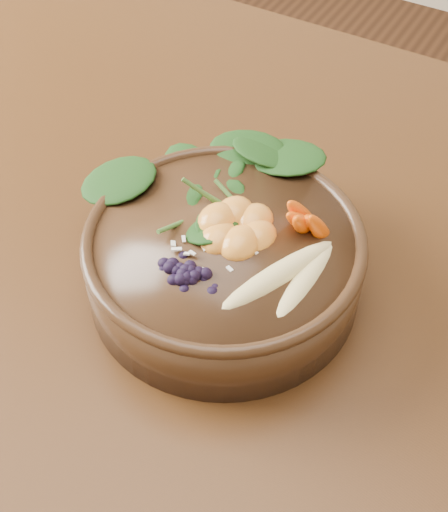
{
  "coord_description": "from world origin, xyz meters",
  "views": [
    {
      "loc": [
        0.46,
        -0.41,
        1.27
      ],
      "look_at": [
        0.24,
        -0.04,
        0.79
      ],
      "focal_mm": 50.0,
      "sensor_mm": 36.0,
      "label": 1
    }
  ],
  "objects_px": {
    "kale_heap": "(229,173)",
    "carrot_cluster": "(315,192)",
    "banana_halves": "(293,267)",
    "mandarin_cluster": "(237,218)",
    "blueberry_pile": "(185,259)",
    "dining_table": "(68,241)",
    "stoneware_bowl": "(224,263)"
  },
  "relations": [
    {
      "from": "banana_halves",
      "to": "kale_heap",
      "type": "bearing_deg",
      "value": 156.45
    },
    {
      "from": "dining_table",
      "to": "kale_heap",
      "type": "relative_size",
      "value": 9.62
    },
    {
      "from": "blueberry_pile",
      "to": "kale_heap",
      "type": "bearing_deg",
      "value": 101.13
    },
    {
      "from": "kale_heap",
      "to": "carrot_cluster",
      "type": "height_order",
      "value": "carrot_cluster"
    },
    {
      "from": "dining_table",
      "to": "kale_heap",
      "type": "height_order",
      "value": "kale_heap"
    },
    {
      "from": "stoneware_bowl",
      "to": "blueberry_pile",
      "type": "bearing_deg",
      "value": -97.81
    },
    {
      "from": "dining_table",
      "to": "banana_halves",
      "type": "bearing_deg",
      "value": -8.37
    },
    {
      "from": "carrot_cluster",
      "to": "kale_heap",
      "type": "bearing_deg",
      "value": -169.49
    },
    {
      "from": "kale_heap",
      "to": "carrot_cluster",
      "type": "bearing_deg",
      "value": -0.16
    },
    {
      "from": "carrot_cluster",
      "to": "dining_table",
      "type": "bearing_deg",
      "value": -164.82
    },
    {
      "from": "dining_table",
      "to": "mandarin_cluster",
      "type": "relative_size",
      "value": 19.86
    },
    {
      "from": "dining_table",
      "to": "mandarin_cluster",
      "type": "distance_m",
      "value": 0.3
    },
    {
      "from": "carrot_cluster",
      "to": "blueberry_pile",
      "type": "bearing_deg",
      "value": -109.55
    },
    {
      "from": "kale_heap",
      "to": "blueberry_pile",
      "type": "bearing_deg",
      "value": -78.87
    },
    {
      "from": "dining_table",
      "to": "banana_halves",
      "type": "distance_m",
      "value": 0.36
    },
    {
      "from": "stoneware_bowl",
      "to": "dining_table",
      "type": "bearing_deg",
      "value": 171.49
    },
    {
      "from": "stoneware_bowl",
      "to": "mandarin_cluster",
      "type": "xyz_separation_m",
      "value": [
        0.0,
        0.02,
        0.05
      ]
    },
    {
      "from": "carrot_cluster",
      "to": "mandarin_cluster",
      "type": "relative_size",
      "value": 0.87
    },
    {
      "from": "dining_table",
      "to": "stoneware_bowl",
      "type": "distance_m",
      "value": 0.27
    },
    {
      "from": "dining_table",
      "to": "blueberry_pile",
      "type": "distance_m",
      "value": 0.3
    },
    {
      "from": "carrot_cluster",
      "to": "banana_halves",
      "type": "xyz_separation_m",
      "value": [
        0.02,
        -0.07,
        -0.02
      ]
    },
    {
      "from": "stoneware_bowl",
      "to": "kale_heap",
      "type": "distance_m",
      "value": 0.08
    },
    {
      "from": "kale_heap",
      "to": "banana_halves",
      "type": "height_order",
      "value": "kale_heap"
    },
    {
      "from": "banana_halves",
      "to": "blueberry_pile",
      "type": "bearing_deg",
      "value": -141.51
    },
    {
      "from": "banana_halves",
      "to": "mandarin_cluster",
      "type": "xyz_separation_m",
      "value": [
        -0.07,
        0.03,
        0.0
      ]
    },
    {
      "from": "kale_heap",
      "to": "carrot_cluster",
      "type": "relative_size",
      "value": 2.37
    },
    {
      "from": "carrot_cluster",
      "to": "banana_halves",
      "type": "relative_size",
      "value": 0.51
    },
    {
      "from": "carrot_cluster",
      "to": "banana_halves",
      "type": "bearing_deg",
      "value": -66.94
    },
    {
      "from": "kale_heap",
      "to": "mandarin_cluster",
      "type": "relative_size",
      "value": 2.07
    },
    {
      "from": "kale_heap",
      "to": "banana_halves",
      "type": "bearing_deg",
      "value": -34.22
    },
    {
      "from": "banana_halves",
      "to": "mandarin_cluster",
      "type": "height_order",
      "value": "mandarin_cluster"
    },
    {
      "from": "mandarin_cluster",
      "to": "blueberry_pile",
      "type": "bearing_deg",
      "value": -99.94
    }
  ]
}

